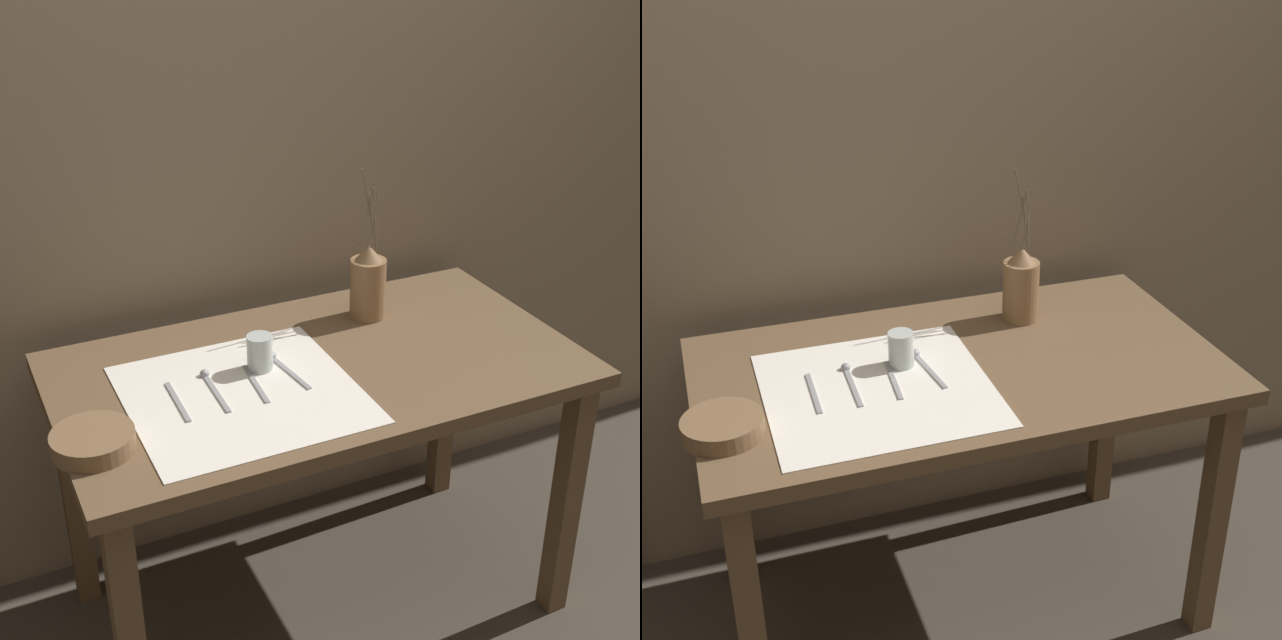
{
  "view_description": "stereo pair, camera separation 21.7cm",
  "coord_description": "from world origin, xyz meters",
  "views": [
    {
      "loc": [
        -0.83,
        -1.76,
        1.87
      ],
      "look_at": [
        0.01,
        0.0,
        0.9
      ],
      "focal_mm": 50.0,
      "sensor_mm": 36.0,
      "label": 1
    },
    {
      "loc": [
        -0.63,
        -1.84,
        1.87
      ],
      "look_at": [
        0.01,
        0.0,
        0.9
      ],
      "focal_mm": 50.0,
      "sensor_mm": 36.0,
      "label": 2
    }
  ],
  "objects": [
    {
      "name": "ground_plane",
      "position": [
        0.0,
        0.0,
        0.0
      ],
      "size": [
        12.0,
        12.0,
        0.0
      ],
      "primitive_type": "plane",
      "color": "#473F35"
    },
    {
      "name": "fork_outer",
      "position": [
        -0.18,
        -0.03,
        0.79
      ],
      "size": [
        0.02,
        0.18,
        0.0
      ],
      "color": "#939399",
      "rests_on": "wooden_table"
    },
    {
      "name": "linen_cloth",
      "position": [
        -0.23,
        -0.06,
        0.78
      ],
      "size": [
        0.53,
        0.52,
        0.0
      ],
      "color": "white",
      "rests_on": "wooden_table"
    },
    {
      "name": "wooden_bowl",
      "position": [
        -0.59,
        -0.13,
        0.8
      ],
      "size": [
        0.18,
        0.18,
        0.04
      ],
      "color": "brown",
      "rests_on": "wooden_table"
    },
    {
      "name": "pitcher_with_flowers",
      "position": [
        0.24,
        0.18,
        0.88
      ],
      "size": [
        0.1,
        0.1,
        0.43
      ],
      "color": "olive",
      "rests_on": "wooden_table"
    },
    {
      "name": "fork_inner",
      "position": [
        -0.37,
        -0.03,
        0.79
      ],
      "size": [
        0.02,
        0.18,
        0.0
      ],
      "color": "#939399",
      "rests_on": "wooden_table"
    },
    {
      "name": "stone_wall_back",
      "position": [
        0.0,
        0.47,
        1.2
      ],
      "size": [
        7.0,
        0.06,
        2.4
      ],
      "color": "gray",
      "rests_on": "ground_plane"
    },
    {
      "name": "wooden_table",
      "position": [
        0.0,
        0.0,
        0.68
      ],
      "size": [
        1.31,
        0.73,
        0.78
      ],
      "color": "brown",
      "rests_on": "ground_plane"
    },
    {
      "name": "spoon_inner",
      "position": [
        -0.09,
        0.04,
        0.79
      ],
      "size": [
        0.04,
        0.2,
        0.02
      ],
      "color": "#939399",
      "rests_on": "wooden_table"
    },
    {
      "name": "glass_tumbler_near",
      "position": [
        -0.14,
        0.03,
        0.83
      ],
      "size": [
        0.06,
        0.06,
        0.09
      ],
      "color": "#B7C1BC",
      "rests_on": "wooden_table"
    },
    {
      "name": "spoon_outer",
      "position": [
        -0.28,
        0.02,
        0.79
      ],
      "size": [
        0.02,
        0.2,
        0.02
      ],
      "color": "#939399",
      "rests_on": "wooden_table"
    }
  ]
}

